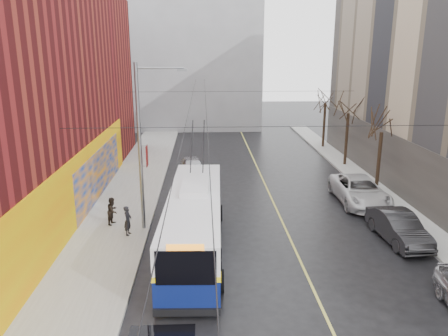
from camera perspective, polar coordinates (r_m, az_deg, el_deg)
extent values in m
cube|color=gray|center=(26.67, -13.49, -6.11)|extent=(4.00, 60.00, 0.15)
cube|color=gray|center=(28.79, 22.12, -5.24)|extent=(2.00, 60.00, 0.15)
cube|color=#BFB74C|center=(28.44, 6.50, -4.57)|extent=(0.12, 50.00, 0.01)
cube|color=orange|center=(24.67, -19.08, -3.57)|extent=(0.08, 28.00, 4.00)
cube|color=#05359F|center=(30.31, -15.88, -0.64)|extent=(0.06, 12.00, 3.20)
cube|color=#4C4742|center=(30.36, 22.61, -0.44)|extent=(0.06, 36.00, 4.00)
cube|color=gray|center=(57.47, -5.92, 14.61)|extent=(20.00, 12.00, 18.00)
cylinder|color=slate|center=(23.21, -10.92, 2.27)|extent=(0.20, 0.20, 9.00)
cube|color=#500B0B|center=(23.23, -10.03, 1.57)|extent=(0.04, 0.60, 1.10)
cylinder|color=slate|center=(22.51, -8.37, 12.80)|extent=(2.40, 0.10, 0.10)
cube|color=slate|center=(22.43, -5.49, 12.62)|extent=(0.50, 0.22, 0.12)
cylinder|color=black|center=(27.61, -4.47, 8.14)|extent=(0.02, 60.00, 0.02)
cylinder|color=black|center=(27.60, -2.37, 8.17)|extent=(0.02, 60.00, 0.02)
cylinder|color=black|center=(18.90, 6.37, 5.39)|extent=(18.00, 0.02, 0.02)
cylinder|color=black|center=(34.66, 2.24, 9.96)|extent=(18.00, 0.02, 0.02)
cylinder|color=black|center=(31.71, 19.55, 0.68)|extent=(0.24, 0.24, 4.20)
cylinder|color=black|center=(38.08, 15.69, 3.55)|extent=(0.24, 0.24, 4.48)
cylinder|color=black|center=(44.67, 12.93, 5.34)|extent=(0.24, 0.24, 4.37)
ellipsoid|color=slate|center=(20.80, 1.17, 7.17)|extent=(0.44, 0.20, 0.12)
ellipsoid|color=slate|center=(22.80, 5.69, 8.29)|extent=(0.44, 0.20, 0.12)
ellipsoid|color=slate|center=(23.67, -2.31, 7.34)|extent=(0.44, 0.20, 0.12)
cube|color=#0A1652|center=(21.62, -3.84, -8.51)|extent=(2.87, 11.52, 1.43)
cube|color=silver|center=(21.12, -3.91, -5.19)|extent=(2.87, 11.52, 1.24)
cube|color=yellow|center=(21.34, -3.88, -6.75)|extent=(2.91, 11.56, 0.21)
cube|color=black|center=(15.95, -5.02, -12.90)|extent=(2.19, 0.11, 1.34)
cube|color=black|center=(26.60, -3.25, -1.15)|extent=(2.19, 0.11, 1.14)
cube|color=black|center=(21.26, -7.31, -5.42)|extent=(0.40, 10.49, 0.95)
cube|color=black|center=(21.12, -0.48, -5.43)|extent=(0.40, 10.49, 0.95)
cube|color=silver|center=(21.77, -3.81, -2.43)|extent=(1.43, 2.91, 0.29)
cube|color=black|center=(16.83, -4.88, -18.27)|extent=(2.48, 0.20, 0.29)
cylinder|color=black|center=(18.53, -8.41, -14.45)|extent=(0.32, 0.96, 0.95)
cylinder|color=black|center=(18.37, -0.47, -14.55)|extent=(0.32, 0.96, 0.95)
cylinder|color=black|center=(25.39, -6.18, -5.90)|extent=(0.32, 0.96, 0.95)
cylinder|color=black|center=(25.28, -0.55, -5.91)|extent=(0.32, 0.96, 0.95)
cylinder|color=black|center=(24.65, -4.24, 3.00)|extent=(0.17, 3.31, 2.34)
cylinder|color=black|center=(24.62, -2.69, 3.01)|extent=(0.17, 3.31, 2.34)
imported|color=#262629|center=(24.36, 21.82, -7.18)|extent=(1.90, 4.71, 1.52)
imported|color=silver|center=(29.37, 17.28, -2.83)|extent=(2.85, 6.03, 1.66)
imported|color=#A2A1A6|center=(34.04, -4.16, 0.14)|extent=(2.25, 4.51, 1.48)
imported|color=black|center=(23.54, -12.46, -6.72)|extent=(0.46, 0.62, 1.58)
imported|color=black|center=(25.15, -14.34, -5.43)|extent=(0.77, 0.88, 1.55)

